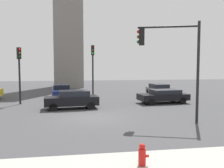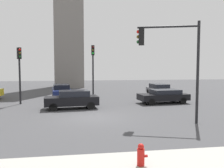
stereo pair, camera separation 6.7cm
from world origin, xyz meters
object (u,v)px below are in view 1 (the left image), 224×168
object	(u,v)px
car_0	(164,96)
car_4	(72,99)
car_1	(159,90)
traffic_light_2	(171,52)
traffic_light_0	(93,62)
car_3	(61,91)
traffic_light_1	(19,65)
fire_hydrant	(142,155)

from	to	relation	value
car_0	car_4	xyz separation A→B (m)	(-8.20, -1.59, 0.08)
car_1	traffic_light_2	bearing A→B (deg)	-21.43
traffic_light_0	car_4	xyz separation A→B (m)	(-2.02, -5.08, -3.03)
car_1	car_3	bearing A→B (deg)	-95.86
car_1	car_3	distance (m)	10.88
traffic_light_2	car_1	bearing A→B (deg)	-89.17
traffic_light_1	car_1	size ratio (longest dim) A/B	1.22
traffic_light_2	car_1	xyz separation A→B (m)	(3.77, 12.09, -3.47)
traffic_light_0	car_3	xyz separation A→B (m)	(-3.27, 1.80, -3.05)
fire_hydrant	car_1	size ratio (longest dim) A/B	0.18
traffic_light_0	car_1	xyz separation A→B (m)	(7.60, 1.47, -3.05)
traffic_light_1	car_4	world-z (taller)	traffic_light_1
traffic_light_2	fire_hydrant	world-z (taller)	traffic_light_2
traffic_light_0	car_4	size ratio (longest dim) A/B	1.27
car_0	car_3	distance (m)	10.83
traffic_light_0	car_0	world-z (taller)	traffic_light_0
car_1	car_4	world-z (taller)	car_4
traffic_light_2	car_3	bearing A→B (deg)	-42.09
traffic_light_2	car_4	world-z (taller)	traffic_light_2
car_1	fire_hydrant	bearing A→B (deg)	-25.86
car_1	car_4	xyz separation A→B (m)	(-9.62, -6.55, 0.02)
car_0	car_3	size ratio (longest dim) A/B	1.03
traffic_light_1	fire_hydrant	bearing A→B (deg)	-3.80
car_3	car_4	size ratio (longest dim) A/B	1.04
fire_hydrant	car_1	bearing A→B (deg)	68.25
fire_hydrant	car_3	size ratio (longest dim) A/B	0.16
car_0	traffic_light_2	bearing A→B (deg)	66.38
traffic_light_1	car_0	bearing A→B (deg)	54.61
traffic_light_2	traffic_light_0	bearing A→B (deg)	-52.01
traffic_light_1	fire_hydrant	xyz separation A→B (m)	(6.95, -14.63, -3.00)
traffic_light_2	traffic_light_1	bearing A→B (deg)	-21.07
traffic_light_1	fire_hydrant	size ratio (longest dim) A/B	6.92
car_4	traffic_light_0	bearing A→B (deg)	-117.25
car_0	car_4	size ratio (longest dim) A/B	1.07
traffic_light_0	car_1	bearing A→B (deg)	106.06
traffic_light_1	car_3	distance (m)	5.82
car_1	traffic_light_0	bearing A→B (deg)	-83.15
car_1	car_4	bearing A→B (deg)	-59.87
traffic_light_1	car_0	distance (m)	13.17
car_0	car_1	size ratio (longest dim) A/B	1.12
car_3	car_4	bearing A→B (deg)	3.73
traffic_light_1	car_3	size ratio (longest dim) A/B	1.11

